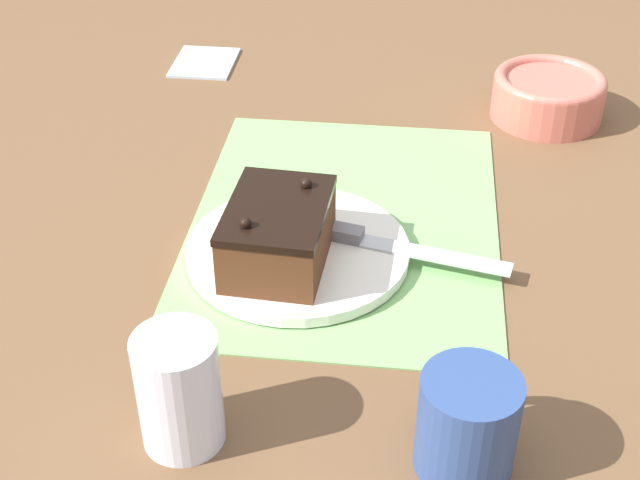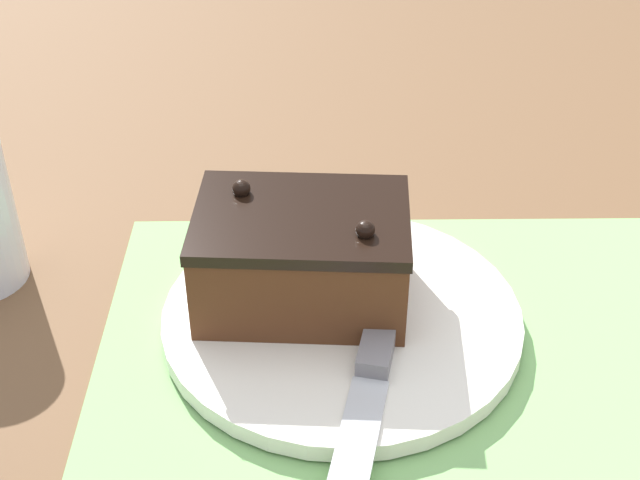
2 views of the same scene
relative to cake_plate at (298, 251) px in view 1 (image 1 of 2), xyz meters
name	(u,v)px [view 1 (image 1 of 2)]	position (x,y,z in m)	size (l,w,h in m)	color
ground_plane	(345,223)	(0.07, -0.04, -0.01)	(3.00, 3.00, 0.00)	brown
placemat_woven	(345,221)	(0.07, -0.04, -0.01)	(0.46, 0.34, 0.00)	#7AB266
cake_plate	(298,251)	(0.00, 0.00, 0.00)	(0.24, 0.24, 0.01)	white
chocolate_cake	(278,233)	(-0.03, 0.02, 0.04)	(0.14, 0.11, 0.08)	#512D19
serving_knife	(364,238)	(0.01, -0.07, 0.01)	(0.07, 0.23, 0.01)	slate
drinking_glass	(179,391)	(-0.26, 0.06, 0.04)	(0.07, 0.07, 0.11)	white
small_bowl	(548,95)	(0.36, -0.29, 0.02)	(0.15, 0.15, 0.06)	#C66656
coffee_mug	(467,422)	(-0.26, -0.17, 0.04)	(0.09, 0.08, 0.09)	navy
folded_napkin	(204,61)	(0.47, 0.21, -0.01)	(0.11, 0.09, 0.01)	silver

